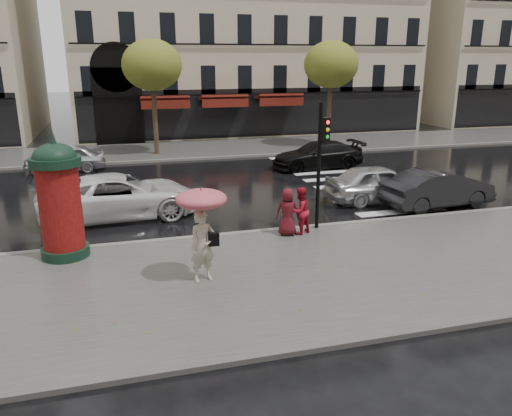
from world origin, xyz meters
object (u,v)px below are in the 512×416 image
object	(u,v)px
traffic_light	(321,154)
car_far_silver	(65,158)
woman_umbrella	(202,220)
morris_column	(59,197)
car_white	(120,196)
woman_red	(300,211)
man_burgundy	(288,212)
car_black	(317,155)
car_silver	(379,183)
car_darkgrey	(438,189)

from	to	relation	value
traffic_light	car_far_silver	world-z (taller)	traffic_light
woman_umbrella	morris_column	bearing A→B (deg)	143.12
morris_column	car_white	bearing A→B (deg)	66.75
woman_red	car_far_silver	bearing A→B (deg)	-83.59
woman_red	traffic_light	bearing A→B (deg)	175.35
man_burgundy	car_far_silver	size ratio (longest dim) A/B	0.39
woman_umbrella	woman_red	xyz separation A→B (m)	(3.60, 2.68, -0.86)
car_black	car_far_silver	distance (m)	13.03
woman_umbrella	car_white	xyz separation A→B (m)	(-1.96, 6.42, -0.96)
woman_red	traffic_light	xyz separation A→B (m)	(0.79, 0.33, 1.75)
woman_umbrella	car_silver	bearing A→B (deg)	35.52
car_far_silver	man_burgundy	bearing A→B (deg)	29.18
woman_umbrella	car_white	world-z (taller)	woman_umbrella
man_burgundy	traffic_light	xyz separation A→B (m)	(1.21, 0.33, 1.75)
morris_column	car_far_silver	xyz separation A→B (m)	(-1.03, 12.37, -1.22)
traffic_light	car_white	distance (m)	7.44
car_darkgrey	car_black	bearing A→B (deg)	6.43
car_far_silver	morris_column	bearing A→B (deg)	1.79
morris_column	car_black	world-z (taller)	morris_column
traffic_light	car_far_silver	distance (m)	15.15
car_darkgrey	morris_column	bearing A→B (deg)	91.19
woman_umbrella	man_burgundy	bearing A→B (deg)	40.17
woman_red	car_white	distance (m)	6.70
woman_umbrella	car_darkgrey	bearing A→B (deg)	24.23
car_darkgrey	traffic_light	bearing A→B (deg)	98.42
man_burgundy	car_darkgrey	size ratio (longest dim) A/B	0.34
car_silver	woman_umbrella	bearing A→B (deg)	125.90
traffic_light	car_black	distance (m)	10.29
man_burgundy	car_black	distance (m)	10.91
car_silver	car_black	bearing A→B (deg)	0.48
car_black	traffic_light	bearing A→B (deg)	-23.34
morris_column	car_black	bearing A→B (deg)	39.64
car_silver	woman_red	bearing A→B (deg)	124.98
traffic_light	car_far_silver	size ratio (longest dim) A/B	1.05
woman_umbrella	traffic_light	xyz separation A→B (m)	(4.39, 3.01, 0.89)
woman_umbrella	car_silver	distance (m)	10.08
car_darkgrey	car_far_silver	world-z (taller)	car_darkgrey
car_black	car_far_silver	size ratio (longest dim) A/B	1.21
car_black	car_white	bearing A→B (deg)	-60.93
car_darkgrey	car_white	distance (m)	12.07
morris_column	car_silver	bearing A→B (deg)	15.05
car_white	car_black	distance (m)	11.74
car_black	car_far_silver	world-z (taller)	car_black
car_white	woman_red	bearing A→B (deg)	-127.44
traffic_light	car_white	world-z (taller)	traffic_light
traffic_light	car_white	xyz separation A→B (m)	(-6.35, 3.41, -1.85)
woman_umbrella	car_darkgrey	xyz separation A→B (m)	(9.96, 4.48, -1.01)
traffic_light	car_black	xyz separation A→B (m)	(3.77, 9.38, -1.94)
woman_umbrella	traffic_light	world-z (taller)	traffic_light
woman_red	morris_column	size ratio (longest dim) A/B	0.42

